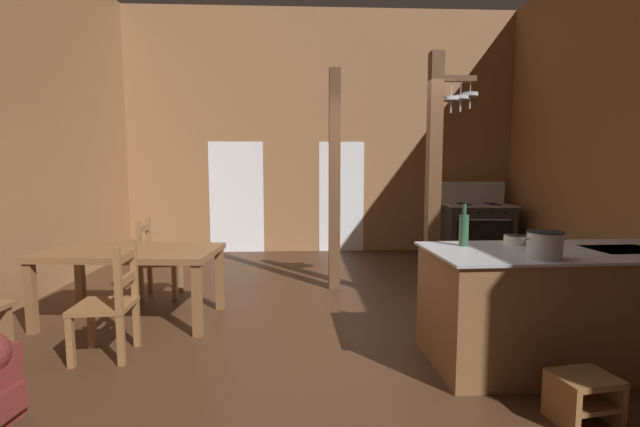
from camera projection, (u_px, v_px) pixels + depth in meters
name	position (u px, v px, depth m)	size (l,w,h in m)	color
ground_plane	(345.00, 338.00, 4.10)	(7.93, 9.07, 0.10)	#422819
wall_back	(322.00, 133.00, 8.04)	(7.93, 0.14, 4.45)	#93663F
glazed_door_back_left	(236.00, 197.00, 8.02)	(1.00, 0.01, 2.05)	white
glazed_panel_back_right	(341.00, 197.00, 8.11)	(0.84, 0.01, 2.05)	white
kitchen_island	(563.00, 307.00, 3.44)	(2.19, 1.03, 0.92)	brown
stove_range	(477.00, 229.00, 7.68)	(1.21, 0.91, 1.32)	#2D2D2D
support_post_with_pot_rack	(436.00, 173.00, 4.74)	(0.54, 0.19, 2.80)	brown
support_post_center	(334.00, 181.00, 5.51)	(0.14, 0.14, 2.80)	brown
step_stool	(584.00, 395.00, 2.64)	(0.40, 0.33, 0.30)	brown
dining_table	(132.00, 258.00, 4.38)	(1.77, 1.04, 0.74)	brown
ladderback_chair_near_window	(111.00, 303.00, 3.55)	(0.46, 0.46, 0.95)	brown
ladderback_chair_by_post	(157.00, 260.00, 5.22)	(0.47, 0.47, 0.95)	brown
stockpot_on_counter	(545.00, 245.00, 3.07)	(0.32, 0.25, 0.19)	#A8AAB2
mixing_bowl_on_counter	(516.00, 240.00, 3.66)	(0.20, 0.20, 0.07)	silver
bottle_tall_on_counter	(464.00, 229.00, 3.55)	(0.08, 0.08, 0.35)	#2D5638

